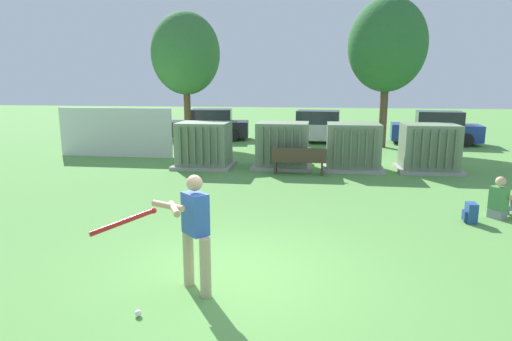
{
  "coord_description": "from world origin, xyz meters",
  "views": [
    {
      "loc": [
        1.23,
        -6.35,
        3.0
      ],
      "look_at": [
        -0.19,
        3.5,
        1.0
      ],
      "focal_mm": 30.7,
      "sensor_mm": 36.0,
      "label": 1
    }
  ],
  "objects": [
    {
      "name": "backpack",
      "position": [
        4.56,
        3.38,
        0.21
      ],
      "size": [
        0.27,
        0.32,
        0.44
      ],
      "color": "#264C8C",
      "rests_on": "ground"
    },
    {
      "name": "parked_car_left_of_center",
      "position": [
        -4.56,
        16.46,
        0.75
      ],
      "size": [
        4.4,
        2.35,
        1.62
      ],
      "color": "black",
      "rests_on": "ground"
    },
    {
      "name": "transformer_west",
      "position": [
        -2.84,
        8.79,
        0.79
      ],
      "size": [
        2.1,
        1.7,
        1.62
      ],
      "color": "#9E9B93",
      "rests_on": "ground"
    },
    {
      "name": "tree_left",
      "position": [
        -5.3,
        14.92,
        4.38
      ],
      "size": [
        3.34,
        3.34,
        6.38
      ],
      "color": "brown",
      "rests_on": "ground"
    },
    {
      "name": "park_bench",
      "position": [
        0.6,
        7.92,
        0.54
      ],
      "size": [
        1.8,
        0.41,
        0.92
      ],
      "color": "#4C3828",
      "rests_on": "ground"
    },
    {
      "name": "parked_car_rightmost",
      "position": [
        6.99,
        16.41,
        0.75
      ],
      "size": [
        4.36,
        2.25,
        1.62
      ],
      "color": "navy",
      "rests_on": "ground"
    },
    {
      "name": "transformer_mid_west",
      "position": [
        -0.04,
        9.13,
        0.79
      ],
      "size": [
        2.1,
        1.7,
        1.62
      ],
      "color": "#9E9B93",
      "rests_on": "ground"
    },
    {
      "name": "batter",
      "position": [
        -0.51,
        -0.61,
        0.98
      ],
      "size": [
        1.3,
        1.34,
        1.74
      ],
      "color": "tan",
      "rests_on": "ground"
    },
    {
      "name": "parked_car_leftmost",
      "position": [
        -9.57,
        16.24,
        0.75
      ],
      "size": [
        4.28,
        2.07,
        1.62
      ],
      "color": "navy",
      "rests_on": "ground"
    },
    {
      "name": "parked_car_right_of_center",
      "position": [
        1.07,
        16.07,
        0.75
      ],
      "size": [
        4.31,
        2.14,
        1.62
      ],
      "color": "#B2B2B7",
      "rests_on": "ground"
    },
    {
      "name": "tree_center_left",
      "position": [
        4.2,
        14.94,
        4.66
      ],
      "size": [
        3.56,
        3.56,
        6.8
      ],
      "color": "brown",
      "rests_on": "ground"
    },
    {
      "name": "ground_plane",
      "position": [
        0.0,
        0.0,
        0.0
      ],
      "size": [
        96.0,
        96.0,
        0.0
      ],
      "primitive_type": "plane",
      "color": "#5B9947"
    },
    {
      "name": "seated_spectator",
      "position": [
        5.34,
        3.86,
        0.38
      ],
      "size": [
        0.77,
        0.7,
        0.96
      ],
      "color": "gray",
      "rests_on": "ground"
    },
    {
      "name": "transformer_mid_east",
      "position": [
        2.42,
        9.09,
        0.79
      ],
      "size": [
        2.1,
        1.7,
        1.62
      ],
      "color": "#9E9B93",
      "rests_on": "ground"
    },
    {
      "name": "transformer_east",
      "position": [
        4.98,
        9.18,
        0.79
      ],
      "size": [
        2.1,
        1.7,
        1.62
      ],
      "color": "#9E9B93",
      "rests_on": "ground"
    },
    {
      "name": "sports_ball",
      "position": [
        -1.04,
        -1.39,
        0.04
      ],
      "size": [
        0.09,
        0.09,
        0.09
      ],
      "primitive_type": "sphere",
      "color": "white",
      "rests_on": "ground"
    },
    {
      "name": "fence_panel",
      "position": [
        -7.03,
        10.5,
        1.0
      ],
      "size": [
        4.8,
        0.12,
        2.0
      ],
      "primitive_type": "cube",
      "color": "silver",
      "rests_on": "ground"
    }
  ]
}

